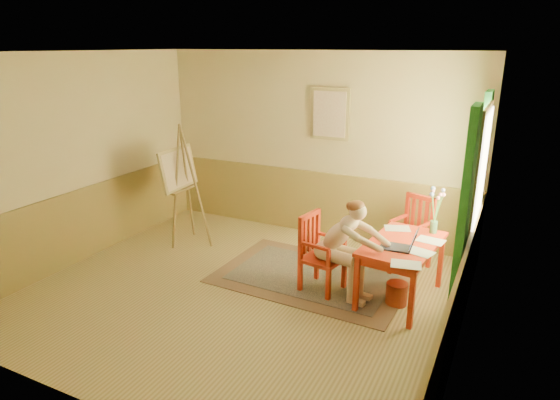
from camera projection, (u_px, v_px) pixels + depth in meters
The scene contains 14 objects.
room at pixel (239, 181), 5.52m from camera, with size 5.04×4.54×2.84m.
wainscot at pixel (271, 232), 6.47m from camera, with size 5.00×4.50×1.00m.
window at pixel (475, 188), 5.45m from camera, with size 0.12×2.01×2.20m.
wall_portrait at pixel (330, 114), 7.14m from camera, with size 0.60×0.05×0.76m.
rug at pixel (312, 276), 6.31m from camera, with size 2.45×1.68×0.02m.
table at pixel (402, 249), 5.59m from camera, with size 0.85×1.27×0.72m.
chair_left at pixel (319, 253), 5.86m from camera, with size 0.51×0.49×0.96m.
chair_back at pixel (412, 233), 6.47m from camera, with size 0.56×0.57×0.98m.
figure at pixel (343, 244), 5.63m from camera, with size 0.94×0.48×1.23m.
laptop at pixel (401, 245), 5.36m from camera, with size 0.41×0.26×0.24m.
papers at pixel (413, 245), 5.47m from camera, with size 0.79×1.28×0.00m.
vase at pixel (435, 212), 5.78m from camera, with size 0.19×0.28×0.56m.
wastebasket at pixel (397, 294), 5.62m from camera, with size 0.25×0.25×0.26m, color #B34024.
easel at pixel (180, 174), 7.13m from camera, with size 0.62×0.81×1.81m.
Camera 1 is at (2.78, -4.56, 2.88)m, focal length 31.25 mm.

